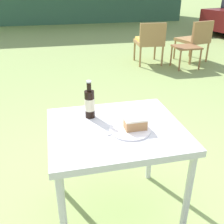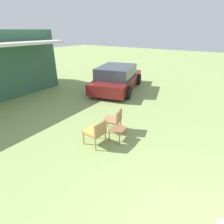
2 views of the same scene
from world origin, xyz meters
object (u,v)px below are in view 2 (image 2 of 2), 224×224
object	(u,v)px
wicker_chair_cushioned	(96,131)
garden_side_table	(118,130)
parked_car	(117,78)
wicker_chair_plain	(114,119)

from	to	relation	value
wicker_chair_cushioned	garden_side_table	distance (m)	0.71
parked_car	garden_side_table	distance (m)	5.08
parked_car	wicker_chair_cushioned	world-z (taller)	parked_car
parked_car	wicker_chair_plain	size ratio (longest dim) A/B	5.78
garden_side_table	parked_car	bearing A→B (deg)	32.98
wicker_chair_cushioned	garden_side_table	world-z (taller)	wicker_chair_cushioned
wicker_chair_cushioned	wicker_chair_plain	bearing A→B (deg)	-176.62
wicker_chair_plain	garden_side_table	size ratio (longest dim) A/B	1.78
parked_car	garden_side_table	world-z (taller)	parked_car
wicker_chair_cushioned	garden_side_table	size ratio (longest dim) A/B	1.78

